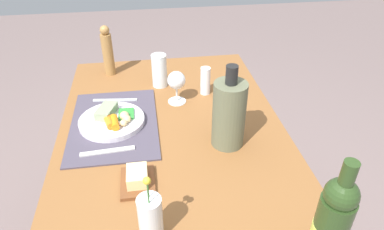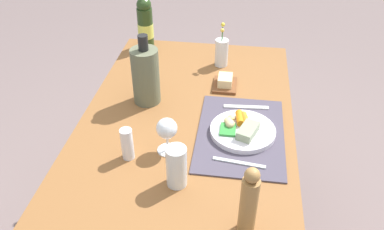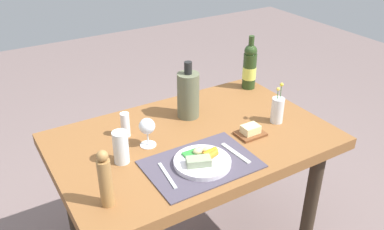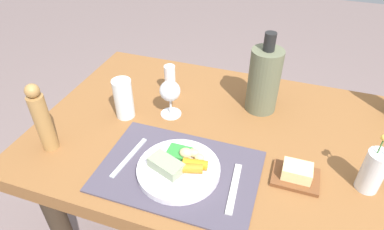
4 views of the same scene
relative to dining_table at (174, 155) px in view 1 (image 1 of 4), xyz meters
name	(u,v)px [view 1 (image 1 of 4)]	position (x,y,z in m)	size (l,w,h in m)	color
dining_table	(174,155)	(0.00, 0.00, 0.00)	(1.26, 0.81, 0.76)	brown
placemat	(114,123)	(-0.09, -0.21, 0.11)	(0.46, 0.31, 0.01)	#47404F
dinner_plate	(112,120)	(-0.09, -0.21, 0.12)	(0.24, 0.24, 0.05)	silver
fork	(115,100)	(-0.25, -0.21, 0.11)	(0.01, 0.18, 0.01)	silver
knife	(108,151)	(0.08, -0.22, 0.11)	(0.02, 0.18, 0.01)	silver
wine_glass	(176,82)	(-0.21, 0.04, 0.20)	(0.07, 0.07, 0.13)	white
salt_shaker	(205,81)	(-0.26, 0.16, 0.16)	(0.04, 0.04, 0.12)	white
flower_vase	(150,217)	(0.42, -0.10, 0.17)	(0.06, 0.06, 0.21)	silver
butter_dish	(137,179)	(0.23, -0.13, 0.12)	(0.13, 0.10, 0.05)	brown
wine_bottle	(331,225)	(0.55, 0.29, 0.23)	(0.08, 0.08, 0.31)	#29401B
water_tumbler	(159,72)	(-0.36, -0.02, 0.17)	(0.07, 0.07, 0.14)	silver
cooler_bottle	(229,114)	(0.08, 0.18, 0.22)	(0.11, 0.11, 0.29)	#5F6349
pepper_mill	(108,52)	(-0.50, -0.24, 0.21)	(0.05, 0.05, 0.23)	#A47740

